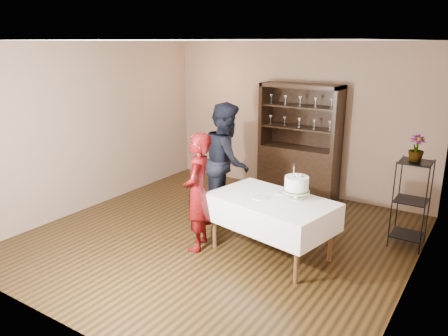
% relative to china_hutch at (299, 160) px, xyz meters
% --- Properties ---
extents(floor, '(5.00, 5.00, 0.00)m').
position_rel_china_hutch_xyz_m(floor, '(-0.20, -2.25, -0.66)').
color(floor, black).
rests_on(floor, ground).
extents(ceiling, '(5.00, 5.00, 0.00)m').
position_rel_china_hutch_xyz_m(ceiling, '(-0.20, -2.25, 2.04)').
color(ceiling, white).
rests_on(ceiling, back_wall).
extents(back_wall, '(5.00, 0.02, 2.70)m').
position_rel_china_hutch_xyz_m(back_wall, '(-0.20, 0.25, 0.69)').
color(back_wall, '#77624C').
rests_on(back_wall, floor).
extents(wall_left, '(0.02, 5.00, 2.70)m').
position_rel_china_hutch_xyz_m(wall_left, '(-2.70, -2.25, 0.69)').
color(wall_left, '#77624C').
rests_on(wall_left, floor).
extents(wall_right, '(0.02, 5.00, 2.70)m').
position_rel_china_hutch_xyz_m(wall_right, '(2.30, -2.25, 0.69)').
color(wall_right, '#77624C').
rests_on(wall_right, floor).
extents(china_hutch, '(1.40, 0.48, 2.00)m').
position_rel_china_hutch_xyz_m(china_hutch, '(0.00, 0.00, 0.00)').
color(china_hutch, black).
rests_on(china_hutch, floor).
extents(plant_etagere, '(0.42, 0.42, 1.20)m').
position_rel_china_hutch_xyz_m(plant_etagere, '(2.08, -1.05, -0.01)').
color(plant_etagere, black).
rests_on(plant_etagere, floor).
extents(cake_table, '(1.70, 1.23, 0.77)m').
position_rel_china_hutch_xyz_m(cake_table, '(0.64, -2.31, -0.07)').
color(cake_table, white).
rests_on(cake_table, floor).
extents(woman, '(0.58, 0.68, 1.58)m').
position_rel_china_hutch_xyz_m(woman, '(-0.27, -2.66, 0.13)').
color(woman, '#350405').
rests_on(woman, floor).
extents(man, '(1.03, 1.11, 1.82)m').
position_rel_china_hutch_xyz_m(man, '(-0.53, -1.54, 0.25)').
color(man, black).
rests_on(man, floor).
extents(cake, '(0.34, 0.34, 0.46)m').
position_rel_china_hutch_xyz_m(cake, '(0.90, -2.15, 0.29)').
color(cake, silver).
rests_on(cake, cake_table).
extents(plate_near, '(0.23, 0.23, 0.01)m').
position_rel_china_hutch_xyz_m(plate_near, '(0.51, -2.37, 0.12)').
color(plate_near, silver).
rests_on(plate_near, cake_table).
extents(plate_far, '(0.20, 0.20, 0.01)m').
position_rel_china_hutch_xyz_m(plate_far, '(0.66, -2.06, 0.12)').
color(plate_far, silver).
rests_on(plate_far, cake_table).
extents(potted_plant, '(0.26, 0.26, 0.35)m').
position_rel_china_hutch_xyz_m(potted_plant, '(2.06, -1.04, 0.70)').
color(potted_plant, '#416932').
rests_on(potted_plant, plant_etagere).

